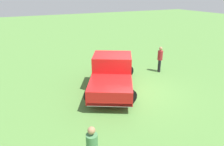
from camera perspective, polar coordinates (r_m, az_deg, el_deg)
name	(u,v)px	position (r m, az deg, el deg)	size (l,w,h in m)	color
ground_plane	(133,91)	(10.96, 5.96, -4.89)	(80.00, 80.00, 0.00)	#54843D
pickup_truck	(112,71)	(10.88, 0.03, 0.44)	(4.18, 5.42, 1.81)	black
person_visitor	(160,58)	(13.52, 13.16, 4.10)	(0.43, 0.43, 1.65)	black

